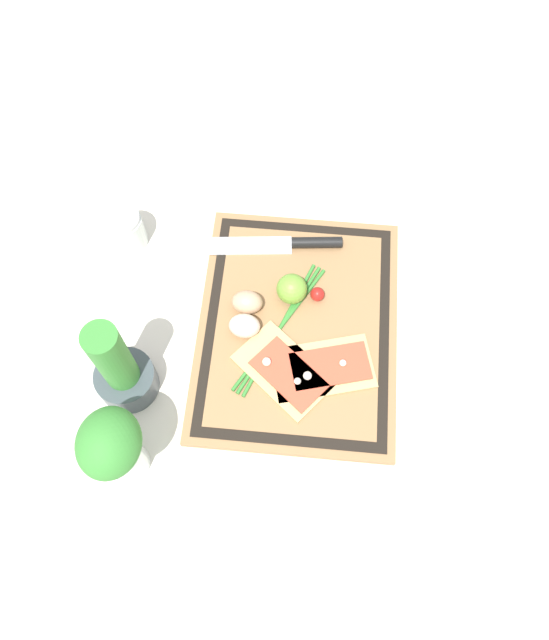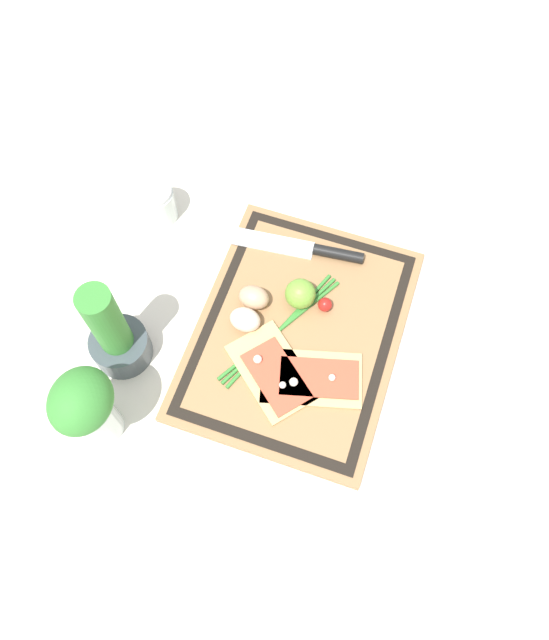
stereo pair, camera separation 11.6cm
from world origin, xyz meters
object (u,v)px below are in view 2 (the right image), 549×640
Objects in this scene: pizza_slice_far at (273,372)px; knife at (319,251)px; cherry_tomato_red at (325,305)px; egg_brown at (254,297)px; herb_pot at (115,336)px; pizza_slice_near at (313,378)px; egg_pink at (245,320)px; sauce_jar at (157,205)px; herb_glass at (87,407)px; lime at (300,294)px.

knife is at bearing -0.54° from pizza_slice_far.
cherry_tomato_red is at bearing -17.43° from pizza_slice_far.
herb_pot reaches higher than egg_brown.
egg_brown is 0.26m from herb_pot.
herb_pot reaches higher than pizza_slice_far.
pizza_slice_far is at bearing 179.46° from knife.
pizza_slice_near is 3.48× the size of egg_pink.
herb_pot is (-0.17, 0.20, 0.04)m from egg_brown.
pizza_slice_far is at bearing -127.61° from sauce_jar.
egg_pink is at bearing -33.60° from herb_glass.
egg_brown and egg_pink have the same top height.
herb_glass reaches higher than pizza_slice_near.
knife is 1.16× the size of herb_pot.
egg_pink is 0.32m from herb_glass.
herb_glass is (-0.45, -0.08, 0.08)m from sauce_jar.
cherry_tomato_red is 0.40m from sauce_jar.
knife is 4.60× the size of egg_brown.
herb_pot is at bearing 121.60° from cherry_tomato_red.
lime reaches higher than egg_brown.
knife is 1.35× the size of herb_glass.
herb_pot is at bearing 125.76° from lime.
sauce_jar reaches higher than cherry_tomato_red.
herb_pot is at bearing 99.37° from pizza_slice_near.
herb_glass is (-0.46, 0.26, 0.09)m from knife.
pizza_slice_near is 3.48× the size of egg_brown.
egg_brown is at bearing 104.31° from cherry_tomato_red.
pizza_slice_near is at bearing -153.47° from lime.
pizza_slice_near is at bearing -80.63° from herb_pot.
knife is 0.12m from cherry_tomato_red.
lime is 0.25× the size of herb_pot.
egg_brown reaches higher than knife.
sauce_jar is at bearing 75.00° from cherry_tomato_red.
cherry_tomato_red is 0.32× the size of sauce_jar.
knife is 9.76× the size of cherry_tomato_red.
pizza_slice_far is 0.87× the size of herb_pot.
knife is 0.34m from sauce_jar.
herb_pot is (-0.20, 0.28, 0.03)m from lime.
herb_pot reaches higher than herb_glass.
sauce_jar reaches higher than pizza_slice_near.
egg_brown is (0.12, 0.08, 0.02)m from pizza_slice_far.
knife is at bearing 22.55° from cherry_tomato_red.
herb_glass reaches higher than pizza_slice_far.
pizza_slice_near is 0.76× the size of knife.
lime is (-0.11, 0.00, 0.02)m from knife.
egg_brown is at bearing 0.39° from egg_pink.
pizza_slice_far is 0.33m from herb_glass.
herb_pot reaches higher than egg_pink.
egg_brown is 0.25× the size of herb_pot.
lime is at bearing -36.63° from herb_glass.
herb_pot is at bearing 99.19° from pizza_slice_far.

